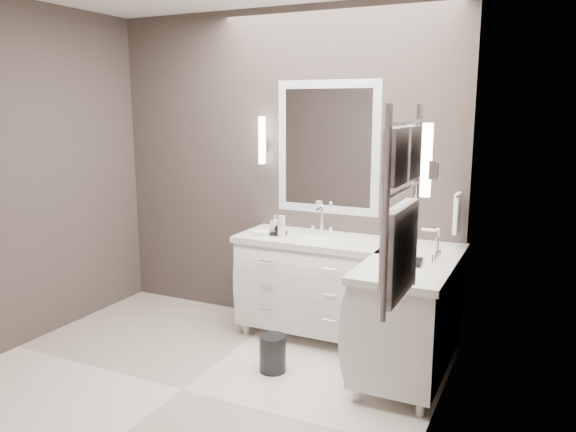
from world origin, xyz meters
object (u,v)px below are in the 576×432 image
at_px(vanity_back, 314,280).
at_px(vanity_right, 411,309).
at_px(waste_bin, 273,353).
at_px(towel_ladder, 401,218).

distance_m(vanity_back, vanity_right, 0.93).
bearing_deg(vanity_back, vanity_right, -20.38).
xyz_separation_m(vanity_right, waste_bin, (-0.89, -0.39, -0.35)).
height_order(towel_ladder, waste_bin, towel_ladder).
xyz_separation_m(vanity_back, vanity_right, (0.88, -0.33, 0.00)).
xyz_separation_m(vanity_right, towel_ladder, (0.23, -1.30, 0.91)).
relative_size(vanity_back, towel_ladder, 1.38).
bearing_deg(vanity_right, vanity_back, 159.62).
bearing_deg(vanity_back, towel_ladder, -55.90).
bearing_deg(towel_ladder, waste_bin, 140.93).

